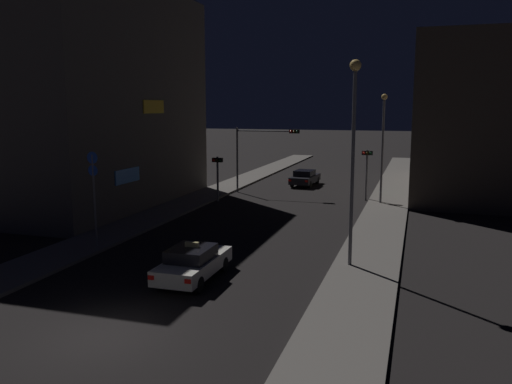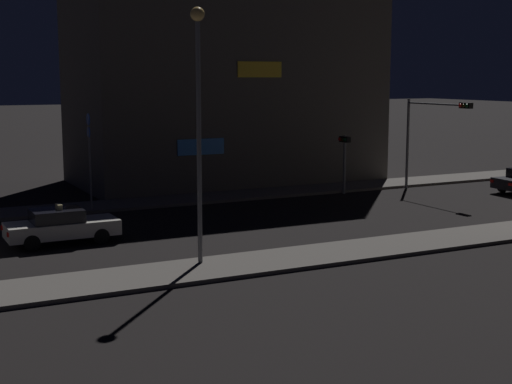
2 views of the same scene
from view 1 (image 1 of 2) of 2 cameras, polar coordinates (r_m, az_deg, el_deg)
ground_plane at (r=17.40m, az=-16.24°, el=-14.97°), size 300.00×300.00×0.00m
sidewalk_left at (r=46.24m, az=-3.18°, el=0.57°), size 2.90×63.38×0.15m
sidewalk_right at (r=43.41m, az=14.51°, el=-0.28°), size 2.90×63.38×0.15m
building_facade_left at (r=39.42m, az=-17.56°, el=9.76°), size 9.89×18.53×15.36m
building_facade_right at (r=48.09m, az=21.73°, el=7.47°), size 8.17×22.42×12.19m
taxi at (r=21.72m, az=-6.90°, el=-7.66°), size 1.84×4.46×1.62m
far_car at (r=47.50m, az=5.36°, el=1.58°), size 2.07×4.55×1.42m
traffic_light_overhead at (r=42.66m, az=0.54°, el=5.08°), size 5.32×0.42×5.38m
traffic_light_left_kerb at (r=39.27m, az=-4.23°, el=2.51°), size 0.80×0.42×3.38m
traffic_light_right_kerb at (r=40.19m, az=12.01°, el=2.96°), size 0.80×0.42×3.89m
sign_pole_left at (r=26.91m, az=-17.26°, el=0.19°), size 0.59×0.10×4.74m
street_lamp_near_block at (r=22.69m, az=10.60°, el=6.21°), size 0.49×0.49×8.84m
street_lamp_far_block at (r=38.57m, az=13.68°, el=5.95°), size 0.43×0.43×7.81m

